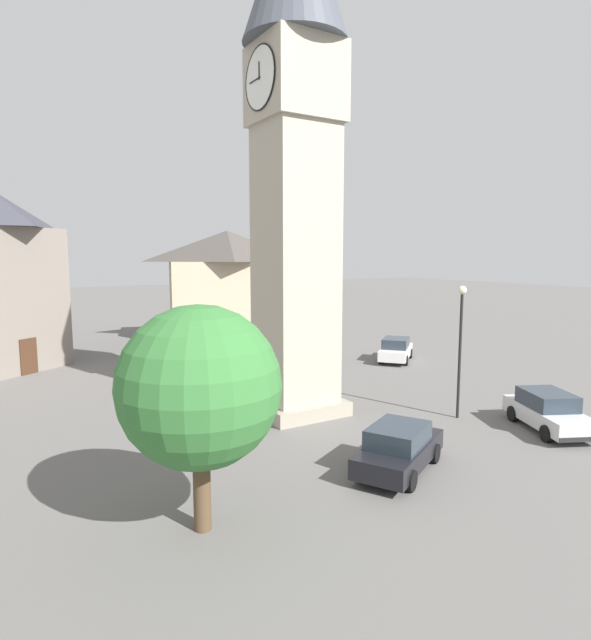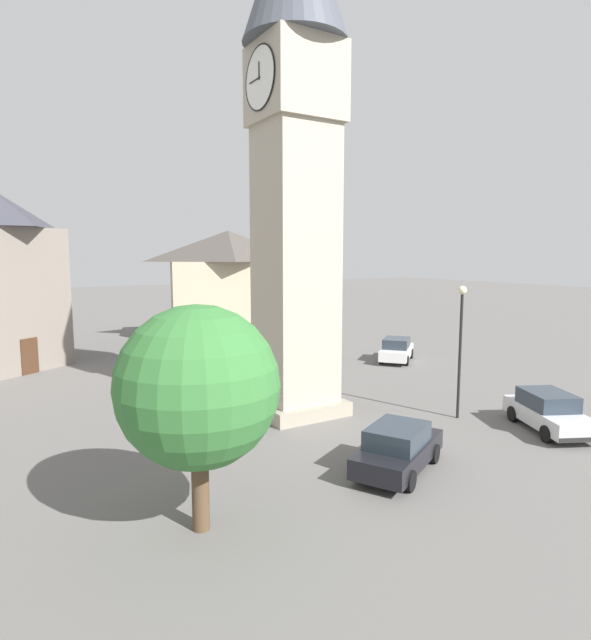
{
  "view_description": "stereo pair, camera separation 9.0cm",
  "coord_description": "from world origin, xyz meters",
  "px_view_note": "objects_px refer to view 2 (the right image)",
  "views": [
    {
      "loc": [
        -19.0,
        11.58,
        6.89
      ],
      "look_at": [
        0.0,
        0.0,
        4.09
      ],
      "focal_mm": 29.1,
      "sensor_mm": 36.0,
      "label": 1
    },
    {
      "loc": [
        -19.05,
        11.5,
        6.89
      ],
      "look_at": [
        0.0,
        0.0,
        4.09
      ],
      "focal_mm": 29.1,
      "sensor_mm": 36.0,
      "label": 2
    }
  ],
  "objects_px": {
    "tree": "(198,387)",
    "lamp_post": "(461,332)",
    "road_sign": "(160,353)",
    "pedestrian": "(136,360)",
    "building_shop_left": "(229,284)",
    "clock_tower": "(295,108)",
    "car_blue_kerb": "(397,350)",
    "car_silver_kerb": "(548,412)",
    "car_red_corner": "(398,448)"
  },
  "relations": [
    {
      "from": "car_blue_kerb",
      "to": "tree",
      "type": "xyz_separation_m",
      "value": [
        -13.25,
        18.5,
        2.92
      ]
    },
    {
      "from": "building_shop_left",
      "to": "lamp_post",
      "type": "distance_m",
      "value": 24.68
    },
    {
      "from": "pedestrian",
      "to": "road_sign",
      "type": "height_order",
      "value": "road_sign"
    },
    {
      "from": "clock_tower",
      "to": "road_sign",
      "type": "xyz_separation_m",
      "value": [
        6.84,
        3.97,
        -10.99
      ]
    },
    {
      "from": "car_blue_kerb",
      "to": "road_sign",
      "type": "relative_size",
      "value": 1.52
    },
    {
      "from": "car_red_corner",
      "to": "lamp_post",
      "type": "relative_size",
      "value": 0.79
    },
    {
      "from": "pedestrian",
      "to": "building_shop_left",
      "type": "distance_m",
      "value": 14.87
    },
    {
      "from": "car_silver_kerb",
      "to": "building_shop_left",
      "type": "bearing_deg",
      "value": 2.92
    },
    {
      "from": "car_blue_kerb",
      "to": "lamp_post",
      "type": "bearing_deg",
      "value": 150.33
    },
    {
      "from": "lamp_post",
      "to": "road_sign",
      "type": "distance_m",
      "value": 14.72
    },
    {
      "from": "car_red_corner",
      "to": "road_sign",
      "type": "xyz_separation_m",
      "value": [
        13.98,
        3.5,
        1.14
      ]
    },
    {
      "from": "road_sign",
      "to": "lamp_post",
      "type": "bearing_deg",
      "value": -139.86
    },
    {
      "from": "clock_tower",
      "to": "car_red_corner",
      "type": "height_order",
      "value": "clock_tower"
    },
    {
      "from": "clock_tower",
      "to": "pedestrian",
      "type": "xyz_separation_m",
      "value": [
        10.17,
        4.4,
        -11.88
      ]
    },
    {
      "from": "car_blue_kerb",
      "to": "building_shop_left",
      "type": "distance_m",
      "value": 15.8
    },
    {
      "from": "car_blue_kerb",
      "to": "car_silver_kerb",
      "type": "relative_size",
      "value": 0.95
    },
    {
      "from": "building_shop_left",
      "to": "car_silver_kerb",
      "type": "bearing_deg",
      "value": -177.08
    },
    {
      "from": "clock_tower",
      "to": "road_sign",
      "type": "height_order",
      "value": "clock_tower"
    },
    {
      "from": "car_red_corner",
      "to": "pedestrian",
      "type": "relative_size",
      "value": 2.62
    },
    {
      "from": "clock_tower",
      "to": "car_blue_kerb",
      "type": "relative_size",
      "value": 5.19
    },
    {
      "from": "clock_tower",
      "to": "building_shop_left",
      "type": "xyz_separation_m",
      "value": [
        20.34,
        -5.86,
        -8.37
      ]
    },
    {
      "from": "car_blue_kerb",
      "to": "car_silver_kerb",
      "type": "xyz_separation_m",
      "value": [
        -13.27,
        4.07,
        0.0
      ]
    },
    {
      "from": "car_silver_kerb",
      "to": "road_sign",
      "type": "xyz_separation_m",
      "value": [
        14.11,
        11.24,
        1.14
      ]
    },
    {
      "from": "tree",
      "to": "lamp_post",
      "type": "distance_m",
      "value": 12.94
    },
    {
      "from": "clock_tower",
      "to": "road_sign",
      "type": "bearing_deg",
      "value": 30.11
    },
    {
      "from": "car_blue_kerb",
      "to": "clock_tower",
      "type": "bearing_deg",
      "value": 117.91
    },
    {
      "from": "road_sign",
      "to": "building_shop_left",
      "type": "bearing_deg",
      "value": -36.06
    },
    {
      "from": "car_blue_kerb",
      "to": "building_shop_left",
      "type": "bearing_deg",
      "value": 20.91
    },
    {
      "from": "lamp_post",
      "to": "road_sign",
      "type": "height_order",
      "value": "lamp_post"
    },
    {
      "from": "clock_tower",
      "to": "tree",
      "type": "xyz_separation_m",
      "value": [
        -7.24,
        7.16,
        -9.2
      ]
    },
    {
      "from": "car_red_corner",
      "to": "lamp_post",
      "type": "height_order",
      "value": "lamp_post"
    },
    {
      "from": "clock_tower",
      "to": "car_red_corner",
      "type": "distance_m",
      "value": 14.08
    },
    {
      "from": "car_silver_kerb",
      "to": "building_shop_left",
      "type": "height_order",
      "value": "building_shop_left"
    },
    {
      "from": "car_red_corner",
      "to": "lamp_post",
      "type": "xyz_separation_m",
      "value": [
        2.81,
        -5.92,
        2.94
      ]
    },
    {
      "from": "clock_tower",
      "to": "lamp_post",
      "type": "distance_m",
      "value": 11.52
    },
    {
      "from": "car_silver_kerb",
      "to": "building_shop_left",
      "type": "xyz_separation_m",
      "value": [
        27.61,
        1.41,
        3.75
      ]
    },
    {
      "from": "clock_tower",
      "to": "lamp_post",
      "type": "relative_size",
      "value": 3.92
    },
    {
      "from": "car_blue_kerb",
      "to": "lamp_post",
      "type": "relative_size",
      "value": 0.75
    },
    {
      "from": "car_red_corner",
      "to": "pedestrian",
      "type": "height_order",
      "value": "pedestrian"
    },
    {
      "from": "clock_tower",
      "to": "pedestrian",
      "type": "distance_m",
      "value": 16.25
    },
    {
      "from": "clock_tower",
      "to": "car_red_corner",
      "type": "bearing_deg",
      "value": 176.23
    },
    {
      "from": "car_blue_kerb",
      "to": "road_sign",
      "type": "bearing_deg",
      "value": 86.86
    },
    {
      "from": "car_blue_kerb",
      "to": "road_sign",
      "type": "distance_m",
      "value": 15.37
    },
    {
      "from": "building_shop_left",
      "to": "lamp_post",
      "type": "xyz_separation_m",
      "value": [
        -24.67,
        0.41,
        -0.81
      ]
    },
    {
      "from": "car_red_corner",
      "to": "building_shop_left",
      "type": "bearing_deg",
      "value": -12.97
    },
    {
      "from": "clock_tower",
      "to": "lamp_post",
      "type": "bearing_deg",
      "value": -128.43
    },
    {
      "from": "clock_tower",
      "to": "road_sign",
      "type": "distance_m",
      "value": 13.54
    },
    {
      "from": "pedestrian",
      "to": "building_shop_left",
      "type": "height_order",
      "value": "building_shop_left"
    },
    {
      "from": "clock_tower",
      "to": "building_shop_left",
      "type": "relative_size",
      "value": 2.02
    },
    {
      "from": "pedestrian",
      "to": "road_sign",
      "type": "xyz_separation_m",
      "value": [
        -3.33,
        -0.43,
        0.89
      ]
    }
  ]
}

